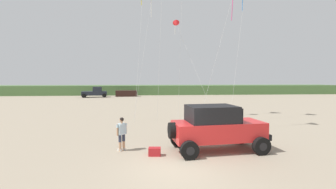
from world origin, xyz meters
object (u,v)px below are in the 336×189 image
Objects in this scene: jeep at (217,127)px; distant_sedan at (126,93)px; person_watching at (122,132)px; kite_white_parafoil at (176,24)px; cooler_box at (155,152)px; distant_pickup at (95,92)px.

jeep is 1.18× the size of distant_sedan.
person_watching is 16.83m from kite_white_parafoil.
cooler_box is 38.61m from distant_sedan.
jeep is at bearing -89.01° from kite_white_parafoil.
person_watching reaches higher than cooler_box.
distant_pickup is 6.00m from distant_sedan.
distant_pickup is (-13.19, 36.15, -0.26)m from jeep.
person_watching is 0.35× the size of distant_pickup.
kite_white_parafoil is at bearing 72.39° from person_watching.
cooler_box is 38.03m from distant_pickup.
distant_pickup is at bearing 110.05° from jeep.
distant_sedan is (-2.78, 37.40, -0.34)m from person_watching.
distant_sedan is 0.43× the size of kite_white_parafoil.
kite_white_parafoil reaches higher than person_watching.
person_watching is at bearing 174.61° from jeep.
kite_white_parafoil is (7.20, -23.46, 8.66)m from distant_sedan.
jeep reaches higher than distant_pickup.
distant_sedan is (-7.45, 37.84, -0.60)m from jeep.
cooler_box is 0.06× the size of kite_white_parafoil.
distant_pickup reaches higher than cooler_box.
person_watching is at bearing -91.79° from distant_sedan.
jeep is 8.86× the size of cooler_box.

